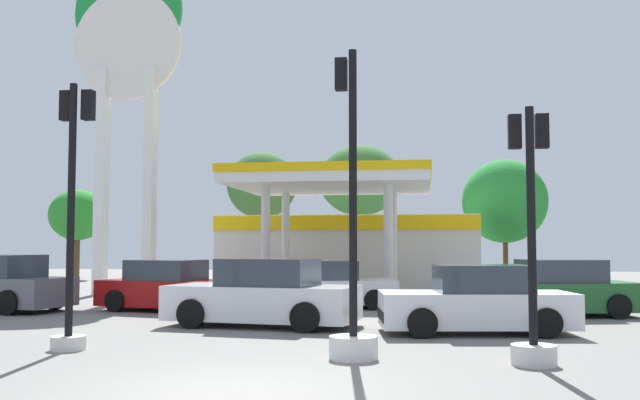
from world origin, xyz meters
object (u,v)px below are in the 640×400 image
at_px(tree_0, 78,215).
at_px(traffic_signal_3, 532,275).
at_px(car_0, 477,302).
at_px(tree_2, 360,181).
at_px(car_5, 263,296).
at_px(traffic_signal_2, 352,286).
at_px(car_6, 328,287).
at_px(traffic_signal_0, 72,234).
at_px(tree_3, 505,201).
at_px(tree_1, 262,186).
at_px(station_pole_sign, 127,75).
at_px(car_4, 556,290).
at_px(car_3, 170,288).

bearing_deg(tree_0, traffic_signal_3, -51.15).
height_order(car_0, tree_2, tree_2).
bearing_deg(car_5, traffic_signal_2, -60.41).
distance_m(car_6, traffic_signal_3, 10.88).
height_order(car_5, traffic_signal_3, traffic_signal_3).
height_order(car_0, traffic_signal_0, traffic_signal_0).
bearing_deg(tree_3, traffic_signal_0, -112.62).
distance_m(traffic_signal_3, tree_1, 29.73).
distance_m(station_pole_sign, car_6, 12.66).
bearing_deg(car_5, tree_2, 89.23).
bearing_deg(car_4, traffic_signal_2, -120.52).
relative_size(traffic_signal_2, tree_1, 0.74).
height_order(car_0, tree_3, tree_3).
distance_m(tree_0, tree_1, 10.68).
distance_m(station_pole_sign, car_0, 18.24).
relative_size(traffic_signal_2, traffic_signal_3, 1.27).
xyz_separation_m(tree_0, tree_2, (16.07, 1.12, 1.88)).
distance_m(car_6, traffic_signal_0, 10.07).
bearing_deg(tree_0, car_4, -38.18).
xyz_separation_m(car_0, car_4, (2.42, 4.18, 0.02)).
xyz_separation_m(car_0, traffic_signal_0, (-7.65, -3.58, 1.46)).
relative_size(car_3, tree_3, 0.70).
bearing_deg(tree_3, tree_0, 179.11).
bearing_deg(tree_1, car_3, -85.09).
bearing_deg(traffic_signal_0, tree_1, 95.41).
xyz_separation_m(car_3, traffic_signal_0, (0.90, -7.75, 1.46)).
xyz_separation_m(car_6, tree_3, (7.06, 16.29, 3.53)).
height_order(car_4, car_6, car_4).
xyz_separation_m(traffic_signal_0, traffic_signal_3, (8.25, -0.51, -0.69)).
xyz_separation_m(car_0, car_5, (-4.94, 0.66, 0.05)).
bearing_deg(traffic_signal_2, tree_0, 124.94).
xyz_separation_m(traffic_signal_0, tree_0, (-13.06, 25.95, 1.47)).
relative_size(car_5, tree_1, 0.66).
relative_size(tree_0, tree_3, 0.80).
bearing_deg(traffic_signal_2, station_pole_sign, 125.82).
xyz_separation_m(station_pole_sign, tree_3, (15.70, 11.58, -4.44)).
xyz_separation_m(traffic_signal_3, tree_3, (2.40, 26.09, 2.74)).
height_order(station_pole_sign, car_3, station_pole_sign).
relative_size(station_pole_sign, tree_2, 1.79).
height_order(car_5, tree_1, tree_1).
xyz_separation_m(car_3, car_4, (10.96, 0.02, 0.02)).
relative_size(car_4, traffic_signal_0, 0.92).
xyz_separation_m(car_0, car_6, (-4.05, 5.71, -0.02)).
bearing_deg(tree_1, tree_2, 1.37).
distance_m(car_0, car_3, 9.51).
xyz_separation_m(car_0, tree_3, (3.01, 22.00, 3.51)).
distance_m(car_5, car_6, 5.13).
bearing_deg(car_6, car_0, -54.64).
bearing_deg(traffic_signal_3, tree_1, 111.49).
relative_size(tree_1, tree_3, 1.13).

